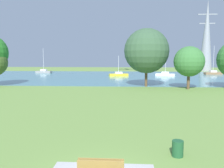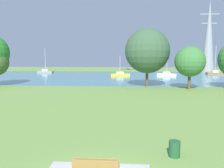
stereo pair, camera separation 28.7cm
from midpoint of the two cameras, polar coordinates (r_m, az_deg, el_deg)
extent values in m
plane|color=olive|center=(31.01, 1.52, -2.51)|extent=(160.00, 160.00, 0.00)
cube|color=olive|center=(10.00, -3.40, -19.44)|extent=(1.80, 0.48, 0.05)
cube|color=olive|center=(9.70, -3.58, -18.70)|extent=(1.80, 0.05, 0.44)
cube|color=olive|center=(9.51, -3.74, -19.23)|extent=(1.80, 0.05, 0.44)
cylinder|color=#1E512D|center=(12.47, 14.93, -14.84)|extent=(0.56, 0.56, 0.80)
cube|color=teal|center=(58.81, 2.54, 1.83)|extent=(140.00, 40.00, 0.02)
cube|color=brown|center=(71.38, 23.11, 2.40)|extent=(4.98, 2.26, 0.60)
cube|color=white|center=(71.35, 23.13, 2.84)|extent=(1.95, 1.38, 0.50)
cylinder|color=silver|center=(71.24, 23.25, 5.57)|extent=(0.10, 0.10, 7.30)
cube|color=yellow|center=(59.82, 1.47, 2.21)|extent=(5.02, 2.58, 0.60)
cube|color=white|center=(59.78, 1.47, 2.74)|extent=(2.01, 1.49, 0.50)
cylinder|color=silver|center=(59.68, 1.47, 4.67)|extent=(0.10, 0.10, 4.53)
cube|color=gray|center=(74.25, -16.26, 2.81)|extent=(4.97, 2.21, 0.60)
cube|color=white|center=(74.21, -16.27, 3.23)|extent=(1.95, 1.36, 0.50)
cylinder|color=silver|center=(74.11, -16.35, 5.65)|extent=(0.10, 0.10, 6.76)
cube|color=white|center=(61.69, 12.63, 2.19)|extent=(5.03, 2.81, 0.60)
cube|color=white|center=(61.65, 12.64, 2.70)|extent=(2.04, 1.57, 0.50)
cylinder|color=silver|center=(61.54, 12.69, 4.68)|extent=(0.10, 0.10, 4.77)
cylinder|color=brown|center=(39.12, 8.04, 1.77)|extent=(0.44, 0.44, 3.31)
sphere|color=#37573B|center=(39.00, 8.14, 7.93)|extent=(7.28, 7.28, 7.28)
cylinder|color=brown|center=(37.54, 17.77, 0.78)|extent=(0.44, 0.44, 2.60)
sphere|color=#397438|center=(37.37, 17.92, 5.20)|extent=(4.57, 4.57, 4.57)
cone|color=gray|center=(87.69, 21.82, 10.75)|extent=(4.40, 4.40, 23.87)
cube|color=gray|center=(88.55, 22.02, 15.36)|extent=(6.40, 0.30, 0.30)
cube|color=gray|center=(88.12, 21.94, 13.44)|extent=(5.20, 0.30, 0.30)
camera|label=1|loc=(0.14, -90.30, -0.03)|focal=37.82mm
camera|label=2|loc=(0.14, 89.70, 0.03)|focal=37.82mm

